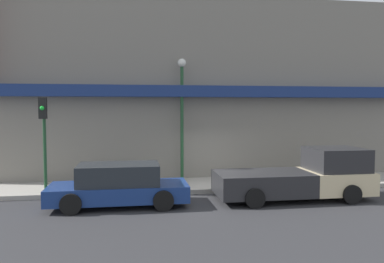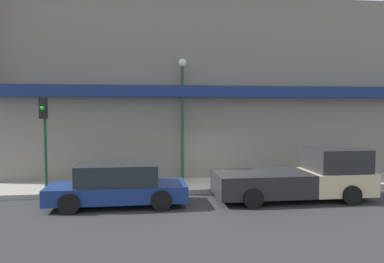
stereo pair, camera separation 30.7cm
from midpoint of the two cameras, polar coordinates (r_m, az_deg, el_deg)
ground_plane at (r=14.84m, az=4.50°, el=-9.43°), size 80.00×80.00×0.00m
sidewalk at (r=16.04m, az=3.54°, el=-8.11°), size 36.00×2.54×0.18m
building at (r=18.42m, az=1.87°, el=6.28°), size 19.80×3.80×10.05m
pickup_truck at (r=14.41m, az=17.06°, el=-6.69°), size 5.66×2.21×1.86m
parked_car at (r=13.16m, az=-10.61°, el=-8.04°), size 4.68×1.97×1.44m
fire_hydrant at (r=14.88m, az=-9.48°, el=-7.43°), size 0.21×0.21×0.66m
street_lamp at (r=16.30m, az=-0.93°, el=4.19°), size 0.36×0.36×5.29m
traffic_light at (r=15.08m, az=-21.05°, el=0.66°), size 0.28×0.42×3.56m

